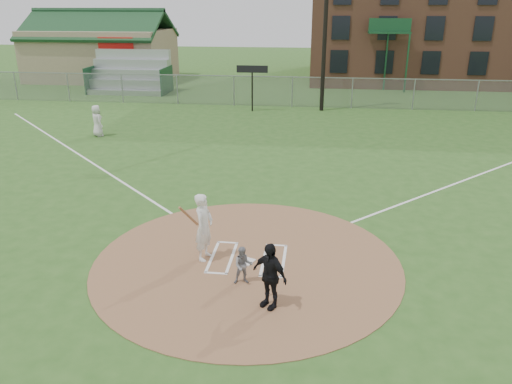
# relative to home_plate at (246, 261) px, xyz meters

# --- Properties ---
(ground) EXTENTS (140.00, 140.00, 0.00)m
(ground) POSITION_rel_home_plate_xyz_m (0.03, 0.02, -0.03)
(ground) COLOR #2C551D
(ground) RESTS_ON ground
(dirt_circle) EXTENTS (8.40, 8.40, 0.02)m
(dirt_circle) POSITION_rel_home_plate_xyz_m (0.03, 0.02, -0.02)
(dirt_circle) COLOR #936645
(dirt_circle) RESTS_ON ground
(home_plate) EXTENTS (0.53, 0.53, 0.03)m
(home_plate) POSITION_rel_home_plate_xyz_m (0.00, 0.00, 0.00)
(home_plate) COLOR silver
(home_plate) RESTS_ON dirt_circle
(foul_line_first) EXTENTS (17.04, 17.04, 0.01)m
(foul_line_first) POSITION_rel_home_plate_xyz_m (9.03, 9.02, -0.03)
(foul_line_first) COLOR white
(foul_line_first) RESTS_ON ground
(foul_line_third) EXTENTS (17.04, 17.04, 0.01)m
(foul_line_third) POSITION_rel_home_plate_xyz_m (-8.97, 9.02, -0.03)
(foul_line_third) COLOR white
(foul_line_third) RESTS_ON ground
(catcher) EXTENTS (0.56, 0.48, 1.00)m
(catcher) POSITION_rel_home_plate_xyz_m (0.09, -1.11, 0.49)
(catcher) COLOR gray
(catcher) RESTS_ON dirt_circle
(umpire) EXTENTS (1.01, 0.86, 1.62)m
(umpire) POSITION_rel_home_plate_xyz_m (0.84, -2.04, 0.80)
(umpire) COLOR black
(umpire) RESTS_ON dirt_circle
(ondeck_player) EXTENTS (0.94, 0.94, 1.65)m
(ondeck_player) POSITION_rel_home_plate_xyz_m (-9.77, 12.73, 0.79)
(ondeck_player) COLOR silver
(ondeck_player) RESTS_ON ground
(batters_boxes) EXTENTS (2.08, 1.88, 0.01)m
(batters_boxes) POSITION_rel_home_plate_xyz_m (0.03, 0.17, -0.01)
(batters_boxes) COLOR white
(batters_boxes) RESTS_ON dirt_circle
(batter_at_plate) EXTENTS (0.82, 1.04, 1.90)m
(batter_at_plate) POSITION_rel_home_plate_xyz_m (-1.16, 0.06, 0.94)
(batter_at_plate) COLOR white
(batter_at_plate) RESTS_ON dirt_circle
(outfield_fence) EXTENTS (56.08, 0.08, 2.03)m
(outfield_fence) POSITION_rel_home_plate_xyz_m (0.03, 22.02, 0.98)
(outfield_fence) COLOR slate
(outfield_fence) RESTS_ON ground
(bleachers) EXTENTS (6.08, 3.20, 3.20)m
(bleachers) POSITION_rel_home_plate_xyz_m (-12.97, 26.22, 1.56)
(bleachers) COLOR #B7BABF
(bleachers) RESTS_ON ground
(clubhouse) EXTENTS (12.20, 8.71, 6.23)m
(clubhouse) POSITION_rel_home_plate_xyz_m (-17.97, 33.02, 2.36)
(clubhouse) COLOR tan
(clubhouse) RESTS_ON ground
(light_pole) EXTENTS (1.20, 0.30, 12.22)m
(light_pole) POSITION_rel_home_plate_xyz_m (2.03, 21.02, 6.58)
(light_pole) COLOR black
(light_pole) RESTS_ON ground
(scoreboard_sign) EXTENTS (2.00, 0.10, 2.93)m
(scoreboard_sign) POSITION_rel_home_plate_xyz_m (-2.47, 20.22, 2.35)
(scoreboard_sign) COLOR black
(scoreboard_sign) RESTS_ON ground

